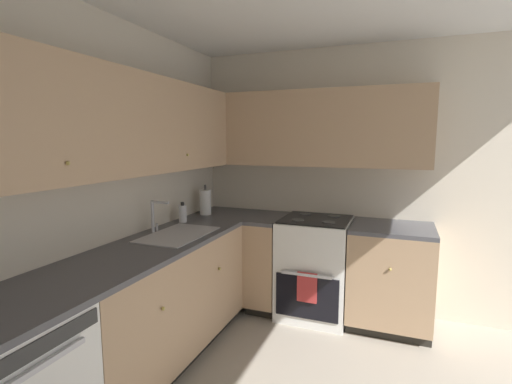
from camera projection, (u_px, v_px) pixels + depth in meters
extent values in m
cube|color=beige|center=(69.00, 202.00, 2.33)|extent=(3.84, 0.05, 2.48)
cube|color=beige|center=(376.00, 182.00, 3.46)|extent=(0.05, 3.48, 2.48)
cube|color=#333333|center=(44.00, 345.00, 1.48)|extent=(0.55, 0.01, 0.07)
cube|color=silver|center=(48.00, 362.00, 1.49)|extent=(0.36, 0.02, 0.02)
cube|color=tan|center=(158.00, 299.00, 2.70)|extent=(1.70, 0.60, 0.78)
cube|color=black|center=(157.00, 354.00, 2.77)|extent=(1.70, 0.54, 0.09)
sphere|color=tan|center=(163.00, 309.00, 2.23)|extent=(0.02, 0.02, 0.02)
sphere|color=tan|center=(220.00, 269.00, 2.92)|extent=(0.02, 0.02, 0.02)
cube|color=#4C4C51|center=(156.00, 245.00, 2.65)|extent=(2.90, 0.60, 0.03)
cube|color=tan|center=(268.00, 259.00, 3.61)|extent=(0.60, 0.28, 0.78)
cube|color=black|center=(269.00, 301.00, 3.70)|extent=(0.54, 0.28, 0.09)
cube|color=tan|center=(390.00, 274.00, 3.21)|extent=(0.60, 0.67, 0.78)
cube|color=black|center=(388.00, 320.00, 3.30)|extent=(0.54, 0.67, 0.09)
sphere|color=tan|center=(390.00, 269.00, 2.90)|extent=(0.02, 0.02, 0.02)
cube|color=#4C4C51|center=(268.00, 218.00, 3.55)|extent=(0.60, 0.28, 0.03)
cube|color=#4C4C51|center=(393.00, 228.00, 3.15)|extent=(0.60, 0.67, 0.03)
cube|color=white|center=(315.00, 267.00, 3.47)|extent=(0.64, 0.62, 0.90)
cube|color=black|center=(307.00, 297.00, 3.19)|extent=(0.02, 0.55, 0.38)
cube|color=silver|center=(306.00, 275.00, 3.14)|extent=(0.02, 0.43, 0.02)
cube|color=black|center=(316.00, 219.00, 3.40)|extent=(0.59, 0.60, 0.01)
cube|color=white|center=(323.00, 206.00, 3.68)|extent=(0.03, 0.60, 0.15)
cylinder|color=#4C4C4C|center=(329.00, 222.00, 3.22)|extent=(0.11, 0.11, 0.01)
cylinder|color=#4C4C4C|center=(298.00, 220.00, 3.32)|extent=(0.11, 0.11, 0.01)
cylinder|color=#4C4C4C|center=(334.00, 216.00, 3.48)|extent=(0.11, 0.11, 0.01)
cylinder|color=#4C4C4C|center=(305.00, 214.00, 3.58)|extent=(0.11, 0.11, 0.01)
cube|color=#B23333|center=(307.00, 287.00, 3.15)|extent=(0.02, 0.17, 0.26)
cube|color=tan|center=(118.00, 124.00, 2.43)|extent=(2.58, 0.32, 0.68)
sphere|color=tan|center=(68.00, 163.00, 1.88)|extent=(0.02, 0.02, 0.02)
sphere|color=tan|center=(188.00, 155.00, 2.93)|extent=(0.02, 0.02, 0.02)
cube|color=tan|center=(307.00, 129.00, 3.45)|extent=(0.32, 2.14, 0.68)
cube|color=#B7B7BC|center=(178.00, 234.00, 2.86)|extent=(0.64, 0.40, 0.01)
cube|color=gray|center=(178.00, 241.00, 2.86)|extent=(0.59, 0.36, 0.09)
cube|color=#99999E|center=(178.00, 239.00, 2.86)|extent=(0.02, 0.35, 0.06)
cylinder|color=silver|center=(153.00, 217.00, 2.92)|extent=(0.02, 0.02, 0.25)
cylinder|color=silver|center=(160.00, 202.00, 2.88)|extent=(0.02, 0.15, 0.02)
cylinder|color=silver|center=(157.00, 227.00, 2.98)|extent=(0.02, 0.02, 0.06)
cylinder|color=silver|center=(183.00, 214.00, 3.29)|extent=(0.07, 0.07, 0.15)
cylinder|color=#262626|center=(182.00, 204.00, 3.28)|extent=(0.03, 0.03, 0.03)
cylinder|color=white|center=(205.00, 202.00, 3.63)|extent=(0.11, 0.11, 0.24)
cylinder|color=#3F3F3F|center=(205.00, 200.00, 3.62)|extent=(0.02, 0.02, 0.30)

